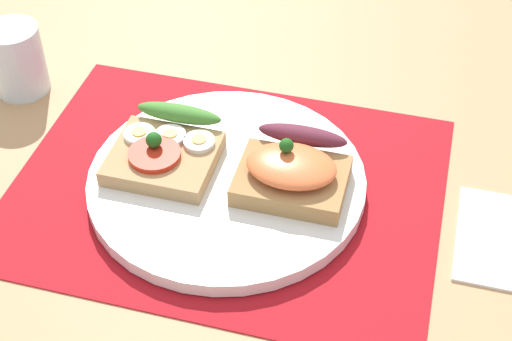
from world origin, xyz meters
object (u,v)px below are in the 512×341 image
at_px(plate, 227,182).
at_px(drinking_glass, 17,59).
at_px(sandwich_egg_tomato, 166,149).
at_px(sandwich_salmon, 293,168).

xyz_separation_m(plate, drinking_glass, (-0.27, 0.10, 0.03)).
xyz_separation_m(plate, sandwich_egg_tomato, (-0.07, 0.01, 0.02)).
distance_m(sandwich_egg_tomato, drinking_glass, 0.23).
bearing_deg(sandwich_salmon, sandwich_egg_tomato, 179.32).
height_order(plate, drinking_glass, drinking_glass).
bearing_deg(sandwich_salmon, drinking_glass, 164.90).
distance_m(sandwich_egg_tomato, sandwich_salmon, 0.13).
distance_m(plate, drinking_glass, 0.29).
xyz_separation_m(sandwich_egg_tomato, drinking_glass, (-0.21, 0.09, 0.01)).
distance_m(plate, sandwich_egg_tomato, 0.07).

